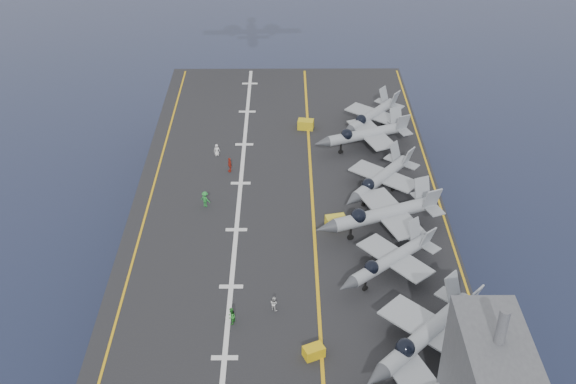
{
  "coord_description": "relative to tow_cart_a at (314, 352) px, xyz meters",
  "views": [
    {
      "loc": [
        -0.38,
        -67.31,
        59.85
      ],
      "look_at": [
        0.0,
        4.0,
        13.0
      ],
      "focal_mm": 45.0,
      "sensor_mm": 36.0,
      "label": 1
    }
  ],
  "objects": [
    {
      "name": "ground",
      "position": [
        -2.25,
        19.79,
        -10.96
      ],
      "size": [
        500.0,
        500.0,
        0.0
      ],
      "primitive_type": "plane",
      "color": "#142135",
      "rests_on": "ground"
    },
    {
      "name": "hull",
      "position": [
        -2.25,
        19.79,
        -5.96
      ],
      "size": [
        36.0,
        90.0,
        10.0
      ],
      "primitive_type": "cube",
      "color": "#56595E",
      "rests_on": "ground"
    },
    {
      "name": "flight_deck",
      "position": [
        -2.25,
        19.79,
        -0.76
      ],
      "size": [
        38.0,
        92.0,
        0.4
      ],
      "primitive_type": "cube",
      "color": "black",
      "rests_on": "hull"
    },
    {
      "name": "foul_line",
      "position": [
        0.75,
        19.79,
        -0.54
      ],
      "size": [
        0.35,
        90.0,
        0.02
      ],
      "primitive_type": "cube",
      "color": "gold",
      "rests_on": "flight_deck"
    },
    {
      "name": "landing_centerline",
      "position": [
        -8.25,
        19.79,
        -0.54
      ],
      "size": [
        0.5,
        90.0,
        0.02
      ],
      "primitive_type": "cube",
      "color": "silver",
      "rests_on": "flight_deck"
    },
    {
      "name": "deck_edge_port",
      "position": [
        -19.25,
        19.79,
        -0.54
      ],
      "size": [
        0.25,
        90.0,
        0.02
      ],
      "primitive_type": "cube",
      "color": "gold",
      "rests_on": "flight_deck"
    },
    {
      "name": "deck_edge_stbd",
      "position": [
        16.25,
        19.79,
        -0.54
      ],
      "size": [
        0.25,
        90.0,
        0.02
      ],
      "primitive_type": "cube",
      "color": "gold",
      "rests_on": "flight_deck"
    },
    {
      "name": "fighter_jet_2",
      "position": [
        10.31,
        0.33,
        2.09
      ],
      "size": [
        17.99,
        18.02,
        5.3
      ],
      "primitive_type": null,
      "color": "#A0A7B1",
      "rests_on": "flight_deck"
    },
    {
      "name": "fighter_jet_3",
      "position": [
        8.41,
        11.52,
        1.68
      ],
      "size": [
        15.47,
        14.92,
        4.49
      ],
      "primitive_type": null,
      "color": "gray",
      "rests_on": "flight_deck"
    },
    {
      "name": "fighter_jet_4",
      "position": [
        8.68,
        19.46,
        2.04
      ],
      "size": [
        17.64,
        14.84,
        5.21
      ],
      "primitive_type": null,
      "color": "gray",
      "rests_on": "flight_deck"
    },
    {
      "name": "fighter_jet_5",
      "position": [
        9.22,
        27.57,
        1.72
      ],
      "size": [
        15.09,
        15.76,
        4.57
      ],
      "primitive_type": null,
      "color": "#969CA5",
      "rests_on": "flight_deck"
    },
    {
      "name": "fighter_jet_6",
      "position": [
        8.53,
        38.68,
        1.81
      ],
      "size": [
        16.06,
        13.48,
        4.75
      ],
      "primitive_type": null,
      "color": "gray",
      "rests_on": "flight_deck"
    },
    {
      "name": "fighter_jet_7",
      "position": [
        9.82,
        44.41,
        1.65
      ],
      "size": [
        14.58,
        15.26,
        4.43
      ],
      "primitive_type": null,
      "color": "#99A3AA",
      "rests_on": "flight_deck"
    },
    {
      "name": "tow_cart_a",
      "position": [
        0.0,
        0.0,
        0.0
      ],
      "size": [
        2.22,
        1.9,
        1.13
      ],
      "primitive_type": null,
      "color": "gold",
      "rests_on": "flight_deck"
    },
    {
      "name": "tow_cart_b",
      "position": [
        3.27,
        20.37,
        0.12
      ],
      "size": [
        2.55,
        1.95,
        1.37
      ],
      "primitive_type": null,
      "color": "gold",
      "rests_on": "flight_deck"
    },
    {
      "name": "tow_cart_c",
      "position": [
        0.4,
        44.45,
        0.11
      ],
      "size": [
        2.44,
        1.78,
        1.35
      ],
      "primitive_type": null,
      "color": "gold",
      "rests_on": "flight_deck"
    },
    {
      "name": "crew_2",
      "position": [
        -7.88,
        4.38,
        0.38
      ],
      "size": [
        1.14,
        1.34,
        1.89
      ],
      "primitive_type": "imported",
      "color": "#2A892B",
      "rests_on": "flight_deck"
    },
    {
      "name": "crew_3",
      "position": [
        -12.23,
        24.68,
        0.46
      ],
      "size": [
        1.48,
        1.33,
        2.05
      ],
      "primitive_type": "imported",
      "color": "#1F822F",
      "rests_on": "flight_deck"
    },
    {
      "name": "crew_4",
      "position": [
        -9.79,
        32.73,
        0.45
      ],
      "size": [
        1.16,
        1.41,
        2.02
      ],
      "primitive_type": "imported",
      "color": "#A52617",
      "rests_on": "flight_deck"
    },
    {
      "name": "crew_5",
      "position": [
        -11.8,
        36.88,
        0.27
      ],
      "size": [
        1.15,
        0.92,
        1.66
      ],
      "primitive_type": "imported",
      "color": "white",
      "rests_on": "flight_deck"
    },
    {
      "name": "crew_7",
      "position": [
        -3.75,
        6.33,
        0.24
      ],
      "size": [
        1.16,
        1.09,
        1.61
      ],
      "primitive_type": "imported",
      "color": "silver",
      "rests_on": "flight_deck"
    }
  ]
}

